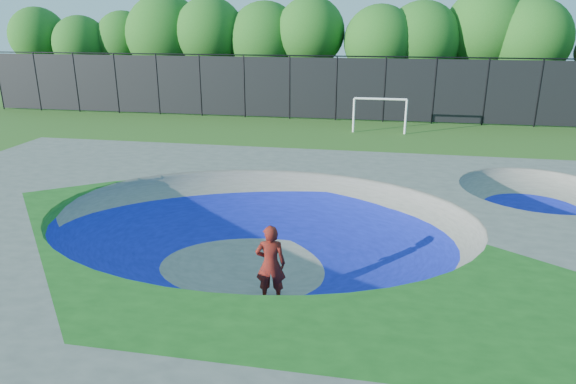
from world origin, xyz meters
name	(u,v)px	position (x,y,z in m)	size (l,w,h in m)	color
ground	(260,267)	(0.00, 0.00, 0.00)	(120.00, 120.00, 0.00)	#2D5918
skate_deck	(260,241)	(0.00, 0.00, 0.75)	(22.00, 14.00, 1.50)	gray
skater	(271,264)	(0.63, -1.60, 0.94)	(0.68, 0.45, 1.88)	red
skateboard	(271,300)	(0.63, -1.60, 0.03)	(0.78, 0.22, 0.05)	black
soccer_goal	(380,109)	(2.80, 17.53, 1.38)	(3.02, 0.12, 2.00)	white
fence	(336,87)	(0.00, 21.00, 2.10)	(48.09, 0.09, 4.04)	black
treeline	(342,37)	(-0.13, 26.14, 4.98)	(52.08, 6.95, 8.29)	#443522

